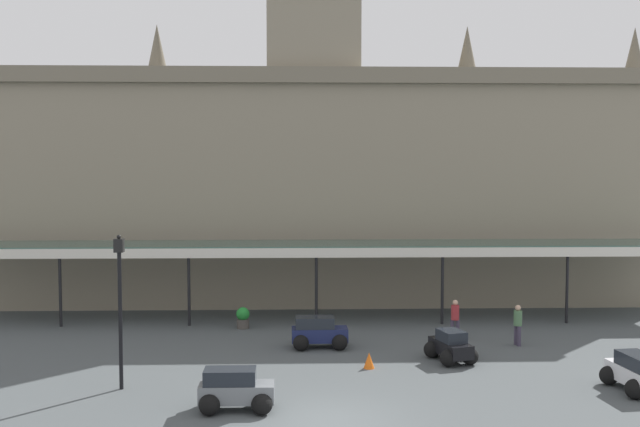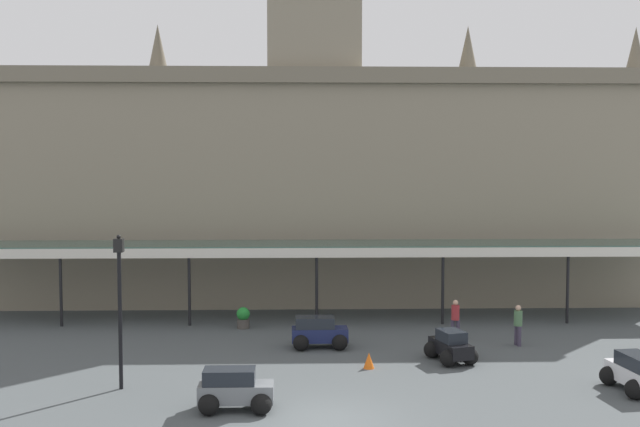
% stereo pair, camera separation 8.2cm
% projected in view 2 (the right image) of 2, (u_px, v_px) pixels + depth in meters
% --- Properties ---
extents(ground_plane, '(140.00, 140.00, 0.00)m').
position_uv_depth(ground_plane, '(327.00, 421.00, 21.48)').
color(ground_plane, '#464C4E').
extents(station_building, '(37.10, 6.04, 21.50)m').
position_uv_depth(station_building, '(314.00, 171.00, 40.47)').
color(station_building, gray).
rests_on(station_building, ground).
extents(entrance_canopy, '(35.23, 3.26, 3.64)m').
position_uv_depth(entrance_canopy, '(316.00, 246.00, 35.47)').
color(entrance_canopy, '#38564C').
rests_on(entrance_canopy, ground).
extents(car_black_sedan, '(1.86, 2.21, 1.19)m').
position_uv_depth(car_black_sedan, '(451.00, 348.00, 27.98)').
color(car_black_sedan, black).
rests_on(car_black_sedan, ground).
extents(car_white_estate, '(1.71, 2.34, 1.27)m').
position_uv_depth(car_white_estate, '(635.00, 375.00, 24.22)').
color(car_white_estate, silver).
rests_on(car_white_estate, ground).
extents(car_navy_estate, '(2.27, 1.58, 1.27)m').
position_uv_depth(car_navy_estate, '(319.00, 334.00, 30.05)').
color(car_navy_estate, '#19214C').
rests_on(car_navy_estate, ground).
extents(car_grey_estate, '(2.26, 1.55, 1.27)m').
position_uv_depth(car_grey_estate, '(235.00, 392.00, 22.41)').
color(car_grey_estate, slate).
rests_on(car_grey_estate, ground).
extents(pedestrian_near_entrance, '(0.38, 0.34, 1.67)m').
position_uv_depth(pedestrian_near_entrance, '(455.00, 318.00, 31.56)').
color(pedestrian_near_entrance, '#3F384C').
rests_on(pedestrian_near_entrance, ground).
extents(pedestrian_beside_cars, '(0.34, 0.38, 1.67)m').
position_uv_depth(pedestrian_beside_cars, '(518.00, 324.00, 30.41)').
color(pedestrian_beside_cars, '#3F384C').
rests_on(pedestrian_beside_cars, ground).
extents(victorian_lamppost, '(0.30, 0.30, 5.12)m').
position_uv_depth(victorian_lamppost, '(120.00, 294.00, 24.37)').
color(victorian_lamppost, black).
rests_on(victorian_lamppost, ground).
extents(traffic_cone, '(0.40, 0.40, 0.58)m').
position_uv_depth(traffic_cone, '(369.00, 360.00, 27.04)').
color(traffic_cone, orange).
rests_on(traffic_cone, ground).
extents(planter_by_canopy, '(0.60, 0.60, 0.96)m').
position_uv_depth(planter_by_canopy, '(243.00, 318.00, 33.65)').
color(planter_by_canopy, '#47423D').
rests_on(planter_by_canopy, ground).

